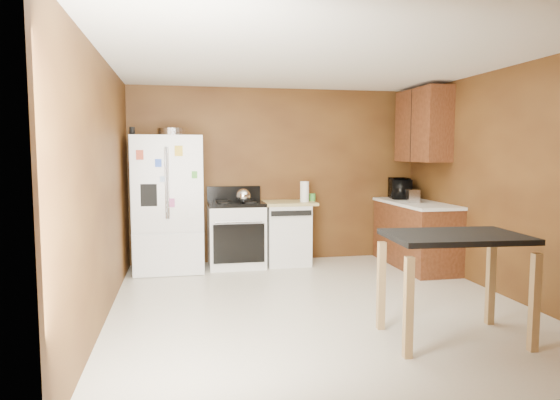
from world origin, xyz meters
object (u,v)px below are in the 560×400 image
object	(u,v)px
kettle	(243,196)
island	(455,251)
pen_cup	(132,131)
paper_towel	(305,192)
toaster	(413,196)
green_canister	(312,197)
refrigerator	(168,204)
microwave	(400,189)
gas_range	(236,233)
roasting_pan	(172,132)
dishwasher	(287,232)

from	to	relation	value
kettle	island	size ratio (longest dim) A/B	0.17
pen_cup	paper_towel	xyz separation A→B (m)	(2.30, 0.06, -0.82)
kettle	toaster	xyz separation A→B (m)	(2.29, -0.35, -0.01)
green_canister	island	size ratio (longest dim) A/B	0.09
pen_cup	refrigerator	size ratio (longest dim) A/B	0.06
microwave	gas_range	xyz separation A→B (m)	(-2.45, -0.07, -0.57)
refrigerator	island	bearing A→B (deg)	-51.58
kettle	microwave	distance (m)	2.38
roasting_pan	microwave	bearing A→B (deg)	2.35
roasting_pan	paper_towel	world-z (taller)	roasting_pan
pen_cup	island	bearing A→B (deg)	-46.34
paper_towel	toaster	bearing A→B (deg)	-17.37
kettle	gas_range	distance (m)	0.56
pen_cup	paper_towel	world-z (taller)	pen_cup
dishwasher	toaster	bearing A→B (deg)	-17.79
kettle	green_canister	world-z (taller)	kettle
roasting_pan	island	size ratio (longest dim) A/B	0.33
dishwasher	island	xyz separation A→B (m)	(0.77, -3.11, 0.30)
refrigerator	island	size ratio (longest dim) A/B	1.56
refrigerator	gas_range	distance (m)	1.01
gas_range	paper_towel	bearing A→B (deg)	-3.78
gas_range	dishwasher	xyz separation A→B (m)	(0.72, 0.02, -0.01)
microwave	island	xyz separation A→B (m)	(-0.96, -3.16, -0.28)
paper_towel	gas_range	bearing A→B (deg)	176.22
microwave	refrigerator	size ratio (longest dim) A/B	0.27
toaster	microwave	xyz separation A→B (m)	(0.07, 0.57, 0.05)
microwave	refrigerator	distance (m)	3.36
island	toaster	bearing A→B (deg)	71.07
island	gas_range	bearing A→B (deg)	115.78
gas_range	kettle	bearing A→B (deg)	-62.56
kettle	green_canister	bearing A→B (deg)	12.32
paper_towel	microwave	distance (m)	1.50
pen_cup	green_canister	xyz separation A→B (m)	(2.45, 0.18, -0.91)
kettle	island	bearing A→B (deg)	-64.31
microwave	gas_range	world-z (taller)	microwave
pen_cup	gas_range	distance (m)	1.94
pen_cup	kettle	world-z (taller)	pen_cup
green_canister	pen_cup	bearing A→B (deg)	-175.76
microwave	island	distance (m)	3.31
paper_towel	island	distance (m)	3.08
green_canister	island	bearing A→B (deg)	-82.96
paper_towel	green_canister	xyz separation A→B (m)	(0.14, 0.13, -0.09)
microwave	island	world-z (taller)	microwave
microwave	island	bearing A→B (deg)	175.93
kettle	green_canister	size ratio (longest dim) A/B	1.87
dishwasher	green_canister	bearing A→B (deg)	5.71
refrigerator	island	xyz separation A→B (m)	(2.40, -3.03, -0.14)
paper_towel	kettle	bearing A→B (deg)	-173.69
gas_range	dishwasher	world-z (taller)	gas_range
paper_towel	dishwasher	xyz separation A→B (m)	(-0.24, 0.09, -0.58)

